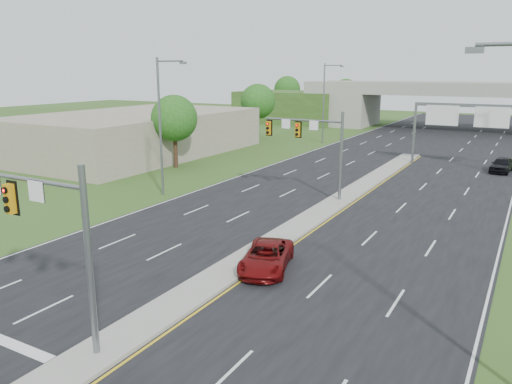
{
  "coord_description": "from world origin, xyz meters",
  "views": [
    {
      "loc": [
        12.81,
        -11.15,
        9.97
      ],
      "look_at": [
        -1.2,
        13.81,
        3.0
      ],
      "focal_mm": 35.0,
      "sensor_mm": 36.0,
      "label": 1
    }
  ],
  "objects": [
    {
      "name": "signal_mast_near",
      "position": [
        -2.26,
        -0.07,
        4.73
      ],
      "size": [
        6.62,
        0.6,
        7.0
      ],
      "color": "slate",
      "rests_on": "ground"
    },
    {
      "name": "tree_back_b",
      "position": [
        -24.0,
        94.0,
        5.51
      ],
      "size": [
        5.6,
        5.6,
        8.32
      ],
      "color": "#382316",
      "rests_on": "ground"
    },
    {
      "name": "ground",
      "position": [
        0.0,
        0.0,
        0.0
      ],
      "size": [
        240.0,
        240.0,
        0.0
      ],
      "primitive_type": "plane",
      "color": "#334C1B",
      "rests_on": "ground"
    },
    {
      "name": "commercial_building",
      "position": [
        -30.0,
        35.0,
        2.5
      ],
      "size": [
        18.0,
        30.0,
        5.0
      ],
      "primitive_type": "cube",
      "color": "gray",
      "rests_on": "ground"
    },
    {
      "name": "lane_markings",
      "position": [
        -0.6,
        28.91,
        0.02
      ],
      "size": [
        23.72,
        160.0,
        0.01
      ],
      "color": "gold",
      "rests_on": "road"
    },
    {
      "name": "median",
      "position": [
        0.0,
        23.0,
        0.1
      ],
      "size": [
        2.0,
        54.0,
        0.16
      ],
      "primitive_type": "cube",
      "color": "gray",
      "rests_on": "road"
    },
    {
      "name": "tree_l_mid",
      "position": [
        -24.0,
        55.0,
        5.51
      ],
      "size": [
        5.2,
        5.2,
        8.12
      ],
      "color": "#382316",
      "rests_on": "ground"
    },
    {
      "name": "lightpole_l_far",
      "position": [
        -13.3,
        55.0,
        6.1
      ],
      "size": [
        2.85,
        0.25,
        11.0
      ],
      "color": "slate",
      "rests_on": "ground"
    },
    {
      "name": "tree_back_a",
      "position": [
        -38.0,
        94.0,
        5.84
      ],
      "size": [
        6.0,
        6.0,
        8.85
      ],
      "color": "#382316",
      "rests_on": "ground"
    },
    {
      "name": "sign_gantry",
      "position": [
        6.68,
        44.92,
        5.24
      ],
      "size": [
        11.58,
        0.44,
        6.67
      ],
      "color": "slate",
      "rests_on": "ground"
    },
    {
      "name": "car_far_c",
      "position": [
        10.23,
        44.14,
        0.78
      ],
      "size": [
        2.3,
        4.62,
        1.51
      ],
      "primitive_type": "imported",
      "rotation": [
        0.0,
        0.0,
        -0.12
      ],
      "color": "black",
      "rests_on": "road"
    },
    {
      "name": "lightpole_l_mid",
      "position": [
        -13.3,
        20.0,
        6.1
      ],
      "size": [
        2.85,
        0.25,
        11.0
      ],
      "color": "slate",
      "rests_on": "ground"
    },
    {
      "name": "tree_l_near",
      "position": [
        -20.0,
        30.0,
        5.18
      ],
      "size": [
        4.8,
        4.8,
        7.6
      ],
      "color": "#382316",
      "rests_on": "ground"
    },
    {
      "name": "signal_mast_far",
      "position": [
        -2.26,
        24.93,
        4.73
      ],
      "size": [
        6.62,
        0.6,
        7.0
      ],
      "color": "slate",
      "rests_on": "ground"
    },
    {
      "name": "car_far_a",
      "position": [
        1.5,
        10.09,
        0.69
      ],
      "size": [
        3.52,
        5.29,
        1.35
      ],
      "primitive_type": "imported",
      "rotation": [
        0.0,
        0.0,
        0.29
      ],
      "color": "#60090A",
      "rests_on": "road"
    },
    {
      "name": "road",
      "position": [
        0.0,
        35.0,
        0.01
      ],
      "size": [
        24.0,
        160.0,
        0.02
      ],
      "primitive_type": "cube",
      "color": "black",
      "rests_on": "ground"
    },
    {
      "name": "overpass",
      "position": [
        0.0,
        80.0,
        3.55
      ],
      "size": [
        80.0,
        14.0,
        8.1
      ],
      "color": "gray",
      "rests_on": "ground"
    }
  ]
}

